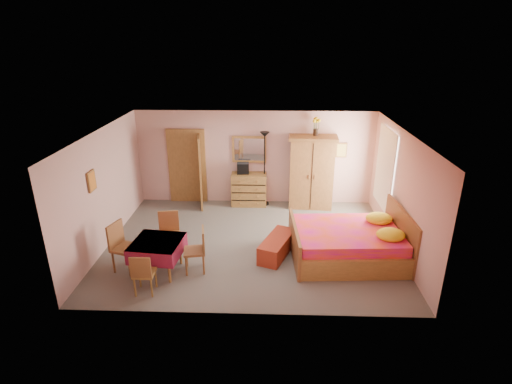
{
  "coord_description": "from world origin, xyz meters",
  "views": [
    {
      "loc": [
        0.39,
        -8.11,
        4.47
      ],
      "look_at": [
        0.1,
        0.3,
        1.15
      ],
      "focal_mm": 28.0,
      "sensor_mm": 36.0,
      "label": 1
    }
  ],
  "objects_px": {
    "wall_mirror": "(249,149)",
    "stereo": "(243,168)",
    "sunflower_vase": "(316,126)",
    "bench": "(277,246)",
    "dining_table": "(158,256)",
    "floor_lamp": "(264,169)",
    "chair_north": "(169,235)",
    "wardrobe": "(312,172)",
    "bed": "(348,235)",
    "chest_of_drawers": "(249,189)",
    "chair_south": "(144,273)",
    "chair_west": "(126,248)",
    "chair_east": "(194,250)"
  },
  "relations": [
    {
      "from": "wardrobe",
      "to": "sunflower_vase",
      "type": "height_order",
      "value": "sunflower_vase"
    },
    {
      "from": "floor_lamp",
      "to": "chair_north",
      "type": "xyz_separation_m",
      "value": [
        -2.0,
        -2.86,
        -0.56
      ]
    },
    {
      "from": "bench",
      "to": "chair_east",
      "type": "xyz_separation_m",
      "value": [
        -1.67,
        -0.7,
        0.26
      ]
    },
    {
      "from": "chest_of_drawers",
      "to": "wardrobe",
      "type": "xyz_separation_m",
      "value": [
        1.7,
        -0.07,
        0.54
      ]
    },
    {
      "from": "dining_table",
      "to": "chair_west",
      "type": "height_order",
      "value": "chair_west"
    },
    {
      "from": "wardrobe",
      "to": "bench",
      "type": "height_order",
      "value": "wardrobe"
    },
    {
      "from": "sunflower_vase",
      "to": "bench",
      "type": "xyz_separation_m",
      "value": [
        -1.02,
        -2.75,
        -2.04
      ]
    },
    {
      "from": "chair_south",
      "to": "chair_west",
      "type": "relative_size",
      "value": 0.81
    },
    {
      "from": "wall_mirror",
      "to": "chair_east",
      "type": "distance_m",
      "value": 3.91
    },
    {
      "from": "wardrobe",
      "to": "bench",
      "type": "relative_size",
      "value": 1.65
    },
    {
      "from": "bench",
      "to": "chair_east",
      "type": "bearing_deg",
      "value": -157.35
    },
    {
      "from": "bed",
      "to": "bench",
      "type": "distance_m",
      "value": 1.52
    },
    {
      "from": "wall_mirror",
      "to": "chair_south",
      "type": "distance_m",
      "value": 4.85
    },
    {
      "from": "chair_north",
      "to": "chest_of_drawers",
      "type": "bearing_deg",
      "value": -129.28
    },
    {
      "from": "stereo",
      "to": "dining_table",
      "type": "relative_size",
      "value": 0.34
    },
    {
      "from": "chair_west",
      "to": "chair_east",
      "type": "distance_m",
      "value": 1.38
    },
    {
      "from": "chair_east",
      "to": "chair_north",
      "type": "bearing_deg",
      "value": 37.09
    },
    {
      "from": "wall_mirror",
      "to": "chair_east",
      "type": "xyz_separation_m",
      "value": [
        -0.92,
        -3.64,
        -1.09
      ]
    },
    {
      "from": "bench",
      "to": "floor_lamp",
      "type": "bearing_deg",
      "value": 96.62
    },
    {
      "from": "stereo",
      "to": "chair_west",
      "type": "distance_m",
      "value": 4.13
    },
    {
      "from": "floor_lamp",
      "to": "bench",
      "type": "distance_m",
      "value": 2.91
    },
    {
      "from": "chair_west",
      "to": "floor_lamp",
      "type": "bearing_deg",
      "value": 159.71
    },
    {
      "from": "wardrobe",
      "to": "chair_east",
      "type": "height_order",
      "value": "wardrobe"
    },
    {
      "from": "bench",
      "to": "chair_south",
      "type": "distance_m",
      "value": 2.86
    },
    {
      "from": "chest_of_drawers",
      "to": "wall_mirror",
      "type": "distance_m",
      "value": 1.11
    },
    {
      "from": "wall_mirror",
      "to": "stereo",
      "type": "xyz_separation_m",
      "value": [
        -0.16,
        -0.17,
        -0.49
      ]
    },
    {
      "from": "wall_mirror",
      "to": "bench",
      "type": "xyz_separation_m",
      "value": [
        0.75,
        -2.94,
        -1.35
      ]
    },
    {
      "from": "sunflower_vase",
      "to": "chair_north",
      "type": "relative_size",
      "value": 0.51
    },
    {
      "from": "wall_mirror",
      "to": "chair_west",
      "type": "bearing_deg",
      "value": -120.13
    },
    {
      "from": "wardrobe",
      "to": "sunflower_vase",
      "type": "distance_m",
      "value": 1.24
    },
    {
      "from": "floor_lamp",
      "to": "sunflower_vase",
      "type": "relative_size",
      "value": 4.3
    },
    {
      "from": "wardrobe",
      "to": "chair_south",
      "type": "relative_size",
      "value": 2.41
    },
    {
      "from": "dining_table",
      "to": "chair_north",
      "type": "height_order",
      "value": "chair_north"
    },
    {
      "from": "wardrobe",
      "to": "bed",
      "type": "height_order",
      "value": "wardrobe"
    },
    {
      "from": "wall_mirror",
      "to": "stereo",
      "type": "height_order",
      "value": "wall_mirror"
    },
    {
      "from": "bed",
      "to": "dining_table",
      "type": "relative_size",
      "value": 2.51
    },
    {
      "from": "chest_of_drawers",
      "to": "chair_south",
      "type": "distance_m",
      "value": 4.52
    },
    {
      "from": "bed",
      "to": "chair_south",
      "type": "xyz_separation_m",
      "value": [
        -3.94,
        -1.39,
        -0.13
      ]
    },
    {
      "from": "chest_of_drawers",
      "to": "wardrobe",
      "type": "distance_m",
      "value": 1.79
    },
    {
      "from": "dining_table",
      "to": "chair_south",
      "type": "bearing_deg",
      "value": -95.58
    },
    {
      "from": "dining_table",
      "to": "bench",
      "type": "bearing_deg",
      "value": 17.52
    },
    {
      "from": "stereo",
      "to": "chair_west",
      "type": "relative_size",
      "value": 0.31
    },
    {
      "from": "wall_mirror",
      "to": "wardrobe",
      "type": "xyz_separation_m",
      "value": [
        1.7,
        -0.28,
        -0.55
      ]
    },
    {
      "from": "chair_south",
      "to": "chair_north",
      "type": "height_order",
      "value": "chair_north"
    },
    {
      "from": "stereo",
      "to": "floor_lamp",
      "type": "height_order",
      "value": "floor_lamp"
    },
    {
      "from": "sunflower_vase",
      "to": "chair_north",
      "type": "height_order",
      "value": "sunflower_vase"
    },
    {
      "from": "sunflower_vase",
      "to": "stereo",
      "type": "bearing_deg",
      "value": 179.35
    },
    {
      "from": "wardrobe",
      "to": "chair_west",
      "type": "relative_size",
      "value": 1.96
    },
    {
      "from": "stereo",
      "to": "bench",
      "type": "distance_m",
      "value": 3.05
    },
    {
      "from": "wall_mirror",
      "to": "dining_table",
      "type": "distance_m",
      "value": 4.22
    }
  ]
}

